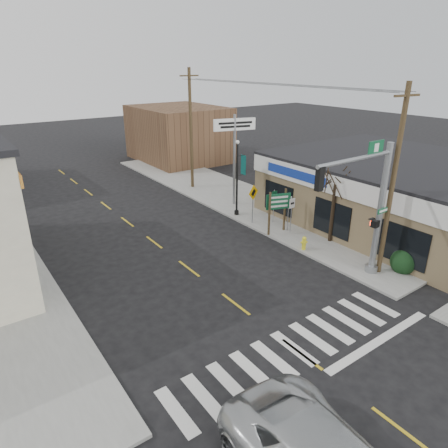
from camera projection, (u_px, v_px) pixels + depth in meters
ground at (302, 354)px, 14.58m from camera, size 140.00×140.00×0.00m
sidewalk_right at (259, 207)px, 29.20m from camera, size 6.00×38.00×0.13m
center_line at (189, 269)px, 20.61m from camera, size 0.12×56.00×0.01m
crosswalk at (294, 348)px, 14.88m from camera, size 11.00×2.20×0.01m
thrift_store at (394, 192)px, 26.16m from camera, size 12.00×14.00×4.00m
bldg_distant_right at (179, 134)px, 42.59m from camera, size 8.00×10.00×5.60m
traffic_signal_pole at (372, 199)px, 18.16m from camera, size 5.27×0.39×6.67m
guide_sign at (278, 206)px, 24.00m from camera, size 1.55×0.13×2.70m
fire_hydrant at (304, 242)px, 22.28m from camera, size 0.25×0.25×0.79m
ped_crossing_sign at (253, 197)px, 25.52m from camera, size 1.00×0.07×2.56m
lamp_post at (238, 172)px, 26.50m from camera, size 0.66×0.52×5.11m
dance_center_sign at (235, 137)px, 27.82m from camera, size 3.04×0.19×6.47m
bare_tree at (337, 174)px, 22.00m from camera, size 2.58×2.58×5.15m
shrub_front at (404, 262)px, 19.98m from camera, size 1.29×1.29×0.97m
shrub_back at (330, 222)px, 25.12m from camera, size 1.10×1.10×0.82m
utility_pole_near at (393, 182)px, 18.34m from camera, size 1.57×0.24×9.05m
utility_pole_far at (191, 129)px, 31.92m from camera, size 1.64×0.25×9.42m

